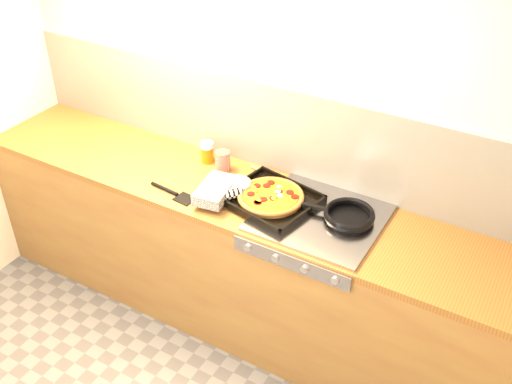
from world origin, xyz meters
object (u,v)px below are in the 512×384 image
Objects in this scene: tomato_can at (223,161)px; pizza_on_tray at (256,195)px; frying_pan at (348,215)px; juice_glass at (207,152)px.

pizza_on_tray is at bearing -28.37° from tomato_can.
pizza_on_tray reaches higher than frying_pan.
tomato_can is (-0.31, 0.17, 0.01)m from pizza_on_tray.
pizza_on_tray is at bearing -24.95° from juice_glass.
juice_glass is (-0.43, 0.20, 0.02)m from pizza_on_tray.
tomato_can reaches higher than frying_pan.
juice_glass is (-0.13, 0.04, 0.00)m from tomato_can.
tomato_can is at bearing 151.63° from pizza_on_tray.
tomato_can is (-0.78, 0.08, 0.02)m from frying_pan.
frying_pan is at bearing -6.17° from tomato_can.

